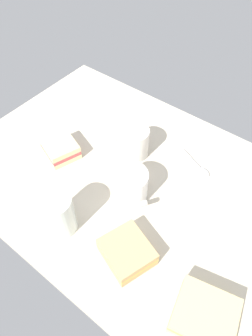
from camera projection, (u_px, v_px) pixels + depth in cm
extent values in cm
cube|color=#BCB29E|center=(126.00, 177.00, 82.74)|extent=(90.00, 64.00, 2.00)
cylinder|color=silver|center=(135.00, 142.00, 83.58)|extent=(7.86, 7.86, 8.84)
cylinder|color=black|center=(135.00, 132.00, 80.55)|extent=(6.91, 6.91, 0.40)
cylinder|color=silver|center=(115.00, 144.00, 82.55)|extent=(3.47, 3.21, 1.20)
cylinder|color=white|center=(129.00, 186.00, 74.26)|extent=(8.93, 8.93, 8.85)
cylinder|color=brown|center=(130.00, 176.00, 71.22)|extent=(7.86, 7.86, 0.40)
cylinder|color=white|center=(138.00, 205.00, 70.28)|extent=(3.19, 4.03, 1.20)
cube|color=beige|center=(61.00, 152.00, 86.19)|extent=(11.36, 10.80, 1.60)
cube|color=#C14C4C|center=(61.00, 149.00, 85.10)|extent=(11.36, 10.80, 1.20)
cube|color=beige|center=(60.00, 145.00, 84.02)|extent=(11.36, 10.80, 1.60)
cube|color=tan|center=(127.00, 255.00, 66.94)|extent=(12.86, 12.23, 1.60)
cube|color=#D8B259|center=(127.00, 252.00, 65.86)|extent=(12.86, 12.23, 1.20)
cube|color=tan|center=(127.00, 249.00, 64.77)|extent=(12.86, 12.23, 1.60)
cube|color=#DBB77A|center=(203.00, 317.00, 58.90)|extent=(13.42, 12.56, 1.60)
cube|color=#8CB24C|center=(205.00, 315.00, 57.81)|extent=(13.42, 12.56, 1.20)
cube|color=#DBB77A|center=(206.00, 313.00, 56.73)|extent=(13.42, 12.56, 1.60)
cylinder|color=silver|center=(58.00, 214.00, 68.08)|extent=(7.64, 7.64, 10.94)
cylinder|color=white|center=(58.00, 216.00, 68.73)|extent=(6.88, 6.88, 9.25)
ellipsoid|color=silver|center=(204.00, 172.00, 82.07)|extent=(4.25, 3.61, 0.80)
cylinder|color=silver|center=(191.00, 158.00, 85.31)|extent=(7.60, 3.74, 0.70)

